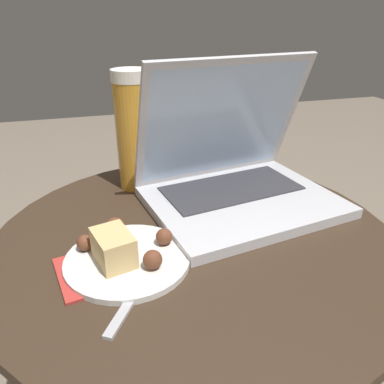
# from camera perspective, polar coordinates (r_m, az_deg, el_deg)

# --- Properties ---
(table) EXTENTS (0.64, 0.64, 0.55)m
(table) POSITION_cam_1_polar(r_m,az_deg,el_deg) (0.71, 0.36, -17.76)
(table) COLOR #9E9EA3
(table) RESTS_ON ground_plane
(napkin) EXTENTS (0.16, 0.13, 0.00)m
(napkin) POSITION_cam_1_polar(r_m,az_deg,el_deg) (0.55, -12.06, -10.85)
(napkin) COLOR #B7332D
(napkin) RESTS_ON table
(laptop) EXTENTS (0.36, 0.31, 0.26)m
(laptop) POSITION_cam_1_polar(r_m,az_deg,el_deg) (0.70, 6.54, 2.75)
(laptop) COLOR silver
(laptop) RESTS_ON table
(beer_glass) EXTENTS (0.07, 0.07, 0.23)m
(beer_glass) POSITION_cam_1_polar(r_m,az_deg,el_deg) (0.74, -8.78, 9.18)
(beer_glass) COLOR gold
(beer_glass) RESTS_ON table
(snack_plate) EXTENTS (0.18, 0.18, 0.05)m
(snack_plate) POSITION_cam_1_polar(r_m,az_deg,el_deg) (0.55, -10.31, -9.14)
(snack_plate) COLOR silver
(snack_plate) RESTS_ON table
(fork) EXTENTS (0.11, 0.16, 0.00)m
(fork) POSITION_cam_1_polar(r_m,az_deg,el_deg) (0.51, -7.49, -13.30)
(fork) COLOR #B2B2B7
(fork) RESTS_ON table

